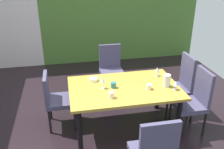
{
  "coord_description": "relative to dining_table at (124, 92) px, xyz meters",
  "views": [
    {
      "loc": [
        -0.58,
        -2.99,
        2.43
      ],
      "look_at": [
        0.1,
        0.37,
        0.85
      ],
      "focal_mm": 40.0,
      "sensor_mm": 36.0,
      "label": 1
    }
  ],
  "objects": [
    {
      "name": "wine_glass_corner",
      "position": [
        -0.32,
        0.02,
        0.21
      ],
      "size": [
        0.07,
        0.07,
        0.18
      ],
      "color": "silver",
      "rests_on": "dining_table"
    },
    {
      "name": "serving_bowl_near_window",
      "position": [
        -0.42,
        0.29,
        0.1
      ],
      "size": [
        0.13,
        0.13,
        0.05
      ],
      "primitive_type": "cylinder",
      "color": "white",
      "rests_on": "dining_table"
    },
    {
      "name": "chair_left_far",
      "position": [
        -1.02,
        0.26,
        -0.13
      ],
      "size": [
        0.45,
        0.44,
        0.9
      ],
      "rotation": [
        0.0,
        0.0,
        -1.57
      ],
      "color": "#474360",
      "rests_on": "ground_plane"
    },
    {
      "name": "cup_rear",
      "position": [
        -0.25,
        -0.28,
        0.12
      ],
      "size": [
        0.08,
        0.08,
        0.09
      ],
      "primitive_type": "cylinder",
      "color": "#F6DCCE",
      "rests_on": "dining_table"
    },
    {
      "name": "cup_front",
      "position": [
        -0.16,
        0.01,
        0.12
      ],
      "size": [
        0.08,
        0.08,
        0.08
      ],
      "primitive_type": "cylinder",
      "color": "#286E72",
      "rests_on": "dining_table"
    },
    {
      "name": "wine_glass_west",
      "position": [
        0.61,
        0.27,
        0.18
      ],
      "size": [
        0.07,
        0.07,
        0.15
      ],
      "color": "silver",
      "rests_on": "dining_table"
    },
    {
      "name": "chair_right_far",
      "position": [
        1.03,
        0.26,
        -0.09
      ],
      "size": [
        0.44,
        0.44,
        1.03
      ],
      "rotation": [
        0.0,
        0.0,
        1.57
      ],
      "color": "#474360",
      "rests_on": "ground_plane"
    },
    {
      "name": "dining_table",
      "position": [
        0.0,
        0.0,
        0.0
      ],
      "size": [
        1.62,
        1.04,
        0.72
      ],
      "color": "#AE8B34",
      "rests_on": "ground_plane"
    },
    {
      "name": "chair_head_far",
      "position": [
        0.04,
        1.21,
        -0.11
      ],
      "size": [
        0.44,
        0.45,
        0.95
      ],
      "rotation": [
        0.0,
        0.0,
        3.14
      ],
      "color": "#474360",
      "rests_on": "ground_plane"
    },
    {
      "name": "garden_window_panel",
      "position": [
        0.64,
        2.95,
        0.74
      ],
      "size": [
        3.98,
        0.1,
        2.76
      ],
      "primitive_type": "cube",
      "color": "#4C7831",
      "rests_on": "ground_plane"
    },
    {
      "name": "chair_right_near",
      "position": [
        1.03,
        -0.26,
        -0.1
      ],
      "size": [
        0.44,
        0.44,
        1.0
      ],
      "rotation": [
        0.0,
        0.0,
        1.57
      ],
      "color": "#474360",
      "rests_on": "ground_plane"
    },
    {
      "name": "ground_plane",
      "position": [
        -0.24,
        -0.19,
        -0.65
      ],
      "size": [
        5.75,
        6.38,
        0.02
      ],
      "primitive_type": "cube",
      "color": "black"
    },
    {
      "name": "wine_glass_right",
      "position": [
        0.7,
        -0.23,
        0.18
      ],
      "size": [
        0.08,
        0.08,
        0.14
      ],
      "color": "silver",
      "rests_on": "dining_table"
    },
    {
      "name": "cup_south",
      "position": [
        0.34,
        -0.14,
        0.12
      ],
      "size": [
        0.08,
        0.08,
        0.07
      ],
      "primitive_type": "cylinder",
      "color": "silver",
      "rests_on": "dining_table"
    },
    {
      "name": "pitcher_north",
      "position": [
        0.62,
        -0.1,
        0.17
      ],
      "size": [
        0.12,
        0.11,
        0.19
      ],
      "color": "silver",
      "rests_on": "dining_table"
    }
  ]
}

